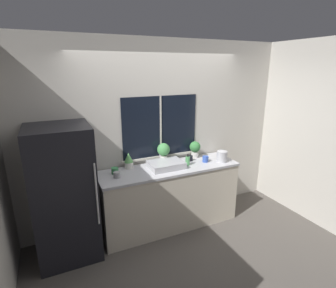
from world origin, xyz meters
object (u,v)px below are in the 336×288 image
object	(u,v)px
mug_grey	(117,175)
refrigerator	(64,193)
mug_black	(190,158)
mug_green	(115,171)
potted_plant_right	(195,148)
sink	(166,165)
potted_plant_left	(129,160)
potted_plant_center	(164,151)
soap_bottle	(188,161)
mug_blue	(205,159)
kettle	(222,156)

from	to	relation	value
mug_grey	refrigerator	bearing A→B (deg)	178.27
mug_black	mug_green	xyz separation A→B (m)	(-1.16, -0.02, 0.00)
mug_green	mug_black	bearing A→B (deg)	1.11
potted_plant_right	mug_grey	distance (m)	1.34
mug_green	potted_plant_right	bearing A→B (deg)	5.21
sink	potted_plant_left	distance (m)	0.53
mug_grey	mug_green	distance (m)	0.14
potted_plant_left	mug_black	world-z (taller)	potted_plant_left
potted_plant_center	refrigerator	bearing A→B (deg)	-170.54
sink	potted_plant_left	world-z (taller)	sink
potted_plant_center	mug_green	size ratio (longest dim) A/B	3.16
sink	soap_bottle	world-z (taller)	sink
sink	mug_blue	xyz separation A→B (m)	(0.64, -0.04, -0.00)
sink	kettle	bearing A→B (deg)	-8.82
potted_plant_left	potted_plant_center	distance (m)	0.54
mug_blue	potted_plant_right	bearing A→B (deg)	100.42
potted_plant_right	mug_green	size ratio (longest dim) A/B	2.77
soap_bottle	kettle	bearing A→B (deg)	-9.79
sink	mug_grey	size ratio (longest dim) A/B	5.30
mug_blue	mug_black	size ratio (longest dim) A/B	1.02
kettle	potted_plant_right	bearing A→B (deg)	128.88
sink	mug_grey	distance (m)	0.72
soap_bottle	mug_grey	size ratio (longest dim) A/B	1.82
sink	mug_green	world-z (taller)	sink
potted_plant_right	mug_blue	world-z (taller)	potted_plant_right
soap_bottle	mug_grey	bearing A→B (deg)	-179.34
potted_plant_center	soap_bottle	size ratio (longest dim) A/B	1.80
potted_plant_right	mug_black	distance (m)	0.21
sink	potted_plant_right	world-z (taller)	potted_plant_right
refrigerator	potted_plant_center	xyz separation A→B (m)	(1.43, 0.24, 0.27)
potted_plant_left	mug_blue	bearing A→B (deg)	-12.12
mug_grey	mug_blue	xyz separation A→B (m)	(1.36, 0.02, 0.01)
potted_plant_center	kettle	xyz separation A→B (m)	(0.81, -0.34, -0.09)
mug_grey	mug_black	world-z (taller)	mug_black
potted_plant_right	mug_grey	xyz separation A→B (m)	(-1.31, -0.26, -0.12)
potted_plant_center	soap_bottle	bearing A→B (deg)	-42.24
mug_black	soap_bottle	bearing A→B (deg)	-129.06
sink	potted_plant_center	size ratio (longest dim) A/B	1.62
mug_black	kettle	bearing A→B (deg)	-30.09
potted_plant_right	kettle	world-z (taller)	potted_plant_right
potted_plant_left	mug_grey	bearing A→B (deg)	-132.56
potted_plant_right	mug_grey	bearing A→B (deg)	-168.90
refrigerator	mug_grey	world-z (taller)	refrigerator
potted_plant_center	mug_green	distance (m)	0.79
kettle	mug_blue	bearing A→B (deg)	156.83
potted_plant_left	potted_plant_right	bearing A→B (deg)	0.00
soap_bottle	mug_blue	distance (m)	0.31
soap_bottle	mug_blue	world-z (taller)	soap_bottle
mug_green	potted_plant_left	bearing A→B (deg)	27.51
mug_green	sink	bearing A→B (deg)	-6.83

